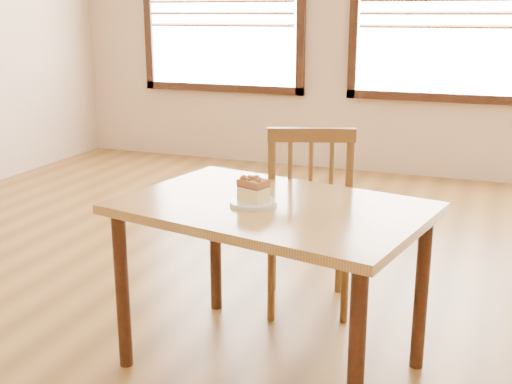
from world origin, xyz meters
TOP-DOWN VIEW (x-y plane):
  - cafe_table_main at (-0.02, 0.24)m, footprint 1.37×1.05m
  - cafe_chair_main at (-0.03, 0.84)m, footprint 0.57×0.57m
  - plate at (-0.08, 0.20)m, footprint 0.19×0.19m
  - cake_slice at (-0.09, 0.20)m, footprint 0.13×0.12m

SIDE VIEW (x-z plane):
  - cafe_chair_main at x=-0.03m, z-range 0.01..1.01m
  - cafe_table_main at x=-0.02m, z-range 0.28..1.03m
  - plate at x=-0.08m, z-range 0.75..0.77m
  - cake_slice at x=-0.09m, z-range 0.76..0.87m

